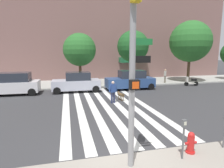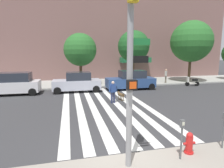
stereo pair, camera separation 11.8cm
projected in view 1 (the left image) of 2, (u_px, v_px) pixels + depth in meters
name	position (u px, v px, depth m)	size (l,w,h in m)	color
ground_plane	(95.00, 106.00, 13.03)	(160.00, 160.00, 0.00)	#353538
sidewalk_far	(83.00, 83.00, 22.38)	(80.00, 6.00, 0.15)	#A4A59D
crosswalk_stripes	(105.00, 105.00, 13.20)	(5.85, 12.92, 0.01)	silver
traffic_light_pole	(133.00, 57.00, 5.26)	(0.74, 0.46, 5.80)	gray
fire_hydrant	(191.00, 143.00, 6.55)	(0.44, 0.32, 0.76)	red
parking_meter_third_along	(184.00, 134.00, 6.08)	(0.14, 0.11, 1.36)	#515456
parked_car_near_curb	(10.00, 84.00, 16.38)	(4.90, 2.05, 1.96)	silver
parked_car_behind_first	(77.00, 82.00, 17.73)	(4.47, 1.92, 1.88)	#B3B5C5
parked_car_third_in_line	(130.00, 80.00, 18.98)	(4.90, 1.92, 1.93)	navy
parked_scooter	(191.00, 82.00, 21.00)	(1.63, 0.56, 1.11)	black
street_tree_nearest	(80.00, 50.00, 19.76)	(3.48, 3.48, 5.61)	#4C3823
street_tree_middle	(133.00, 46.00, 21.36)	(3.61, 3.61, 6.08)	#4C3823
street_tree_further	(190.00, 42.00, 22.68)	(4.96, 4.96, 7.39)	#4C3823
pedestrian_dog_walker	(113.00, 91.00, 13.62)	(0.70, 0.33, 1.64)	#282D4C
dog_on_leash	(121.00, 95.00, 14.53)	(0.43, 0.99, 0.65)	brown
pedestrian_bystander	(165.00, 75.00, 22.28)	(0.49, 0.62, 1.64)	#6B6051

